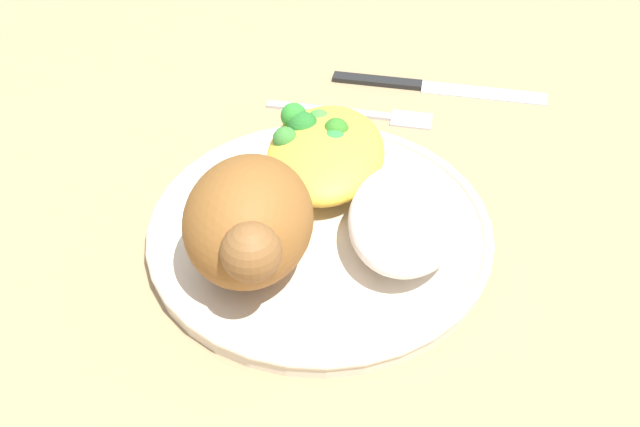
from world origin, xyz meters
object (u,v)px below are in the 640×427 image
Objects in this scene: fork at (359,113)px; rice_pile at (405,218)px; plate at (320,231)px; roasted_chicken at (249,223)px; mac_cheese_with_broccoli at (324,150)px; knife at (420,84)px.

rice_pile is at bearing 17.60° from fork.
plate is at bearing -2.87° from fork.
rice_pile is (0.01, 0.06, 0.03)m from plate.
roasted_chicken is (0.05, -0.04, 0.05)m from plate.
mac_cheese_with_broccoli reaches higher than fork.
fork is 0.07m from knife.
rice_pile reaches higher than mac_cheese_with_broccoli.
mac_cheese_with_broccoli reaches higher than knife.
roasted_chicken reaches higher than mac_cheese_with_broccoli.
plate is 0.16m from fork.
fork is (-0.16, -0.05, -0.03)m from rice_pile.
plate is 0.08m from roasted_chicken.
fork is 0.75× the size of knife.
knife reaches higher than fork.
roasted_chicken is 0.11m from rice_pile.
mac_cheese_with_broccoli is (-0.11, 0.03, -0.02)m from roasted_chicken.
roasted_chicken is 1.02× the size of rice_pile.
rice_pile reaches higher than plate.
plate is at bearing -96.20° from rice_pile.
rice_pile is 0.09m from mac_cheese_with_broccoli.
mac_cheese_with_broccoli is at bearing -135.52° from rice_pile.
rice_pile is at bearing 0.78° from knife.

